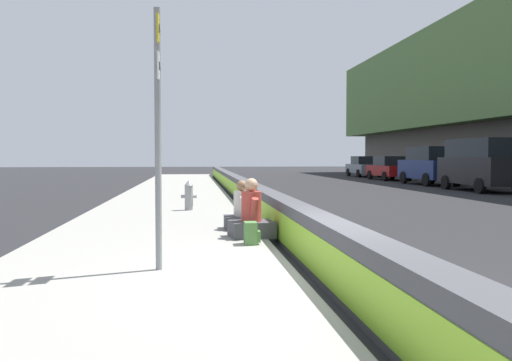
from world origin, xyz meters
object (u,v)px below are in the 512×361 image
Objects in this scene: fire_hydrant at (189,195)px; parked_car_midline at (430,165)px; seated_person_foreground at (251,219)px; backpack at (251,233)px; seated_person_middle at (242,214)px; parked_car_fourth at (481,164)px; parked_car_farther at (364,166)px; parked_car_far at (389,168)px; route_sign_post at (158,120)px.

fire_hydrant is 20.50m from parked_car_midline.
seated_person_foreground is 0.88m from backpack.
parked_car_fourth is at bearing -44.48° from seated_person_middle.
seated_person_foreground is 1.20m from seated_person_middle.
seated_person_foreground is at bearing 158.47° from parked_car_farther.
parked_car_farther reaches higher than seated_person_middle.
backpack is (-0.86, 0.10, -0.16)m from seated_person_foreground.
seated_person_foreground is at bearing 138.19° from parked_car_fourth.
parked_car_midline is at bearing -34.30° from seated_person_middle.
parked_car_far is (12.31, 0.00, -0.49)m from parked_car_fourth.
parked_car_fourth reaches higher than backpack.
parked_car_far is at bearing 0.90° from parked_car_midline.
seated_person_middle is 18.40m from parked_car_fourth.
route_sign_post reaches higher than parked_car_far.
parked_car_fourth is 5.91m from parked_car_midline.
route_sign_post is at bearing 177.60° from fire_hydrant.
fire_hydrant is 0.17× the size of parked_car_fourth.
parked_car_far is at bearing -25.14° from backpack.
seated_person_middle is 2.63× the size of backpack.
seated_person_foreground is at bearing -176.34° from seated_person_middle.
fire_hydrant is at bearing 122.36° from parked_car_fourth.
route_sign_post is at bearing 153.97° from parked_car_far.
parked_car_midline reaches higher than fire_hydrant.
seated_person_middle is 0.22× the size of parked_car_midline.
route_sign_post reaches higher than seated_person_middle.
seated_person_middle is 0.23× the size of parked_car_farther.
parked_car_far is at bearing -25.67° from seated_person_foreground.
parked_car_fourth is 1.12× the size of parked_car_far.
parked_car_farther is (12.65, -0.07, -0.32)m from parked_car_midline.
parked_car_far is at bearing -26.03° from route_sign_post.
parked_car_farther is at bearing -1.57° from parked_car_far.
backpack is at bearing -169.54° from fire_hydrant.
fire_hydrant is at bearing 146.48° from parked_car_far.
seated_person_middle is at bearing 153.14° from parked_car_far.
parked_car_fourth is (15.18, -12.90, 1.02)m from backpack.
seated_person_foreground is 29.54m from parked_car_far.
parked_car_far is at bearing -33.52° from fire_hydrant.
route_sign_post is 4.09× the size of fire_hydrant.
route_sign_post reaches higher than parked_car_farther.
fire_hydrant is 5.55m from seated_person_foreground.
parked_car_midline is at bearing 179.68° from parked_car_farther.
seated_person_middle is 0.23× the size of parked_car_far.
parked_car_fourth is (14.31, -12.80, 0.85)m from seated_person_foreground.
fire_hydrant is 0.84× the size of seated_person_middle.
route_sign_post is 0.70× the size of parked_car_fourth.
seated_person_middle is at bearing -164.35° from fire_hydrant.
route_sign_post reaches higher than parked_car_fourth.
parked_car_fourth is at bearing 179.06° from parked_car_midline.
seated_person_middle is at bearing 157.62° from parked_car_farther.
seated_person_middle is (4.06, -1.52, -1.74)m from route_sign_post.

